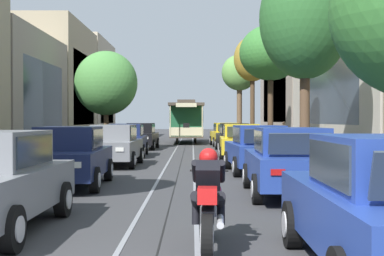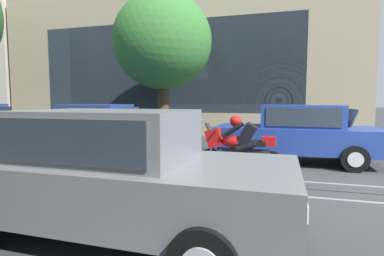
% 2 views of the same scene
% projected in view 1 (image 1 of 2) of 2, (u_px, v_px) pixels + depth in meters
% --- Properties ---
extents(ground_plane, '(160.00, 160.00, 0.00)m').
position_uv_depth(ground_plane, '(184.00, 154.00, 27.60)').
color(ground_plane, '#38383A').
extents(trolley_track_rails, '(1.14, 65.84, 0.01)m').
position_uv_depth(trolley_track_rails, '(185.00, 150.00, 31.38)').
color(trolley_track_rails, gray).
rests_on(trolley_track_rails, ground).
extents(building_facade_left, '(5.71, 57.54, 10.09)m').
position_uv_depth(building_facade_left, '(16.00, 76.00, 33.21)').
color(building_facade_left, gray).
rests_on(building_facade_left, ground).
extents(building_facade_right, '(5.36, 57.54, 10.60)m').
position_uv_depth(building_facade_right, '(359.00, 70.00, 32.14)').
color(building_facade_right, tan).
rests_on(building_facade_right, ground).
extents(parked_car_navy_second_left, '(2.10, 4.40, 1.58)m').
position_uv_depth(parked_car_navy_second_left, '(70.00, 156.00, 14.24)').
color(parked_car_navy_second_left, '#19234C').
rests_on(parked_car_navy_second_left, ground).
extents(parked_car_grey_mid_left, '(2.04, 4.38, 1.58)m').
position_uv_depth(parked_car_grey_mid_left, '(115.00, 145.00, 20.67)').
color(parked_car_grey_mid_left, slate).
rests_on(parked_car_grey_mid_left, ground).
extents(parked_car_navy_fourth_left, '(2.07, 4.39, 1.58)m').
position_uv_depth(parked_car_navy_fourth_left, '(127.00, 140.00, 26.22)').
color(parked_car_navy_fourth_left, '#19234C').
rests_on(parked_car_navy_fourth_left, ground).
extents(parked_car_black_fifth_left, '(2.08, 4.40, 1.58)m').
position_uv_depth(parked_car_black_fifth_left, '(142.00, 136.00, 32.69)').
color(parked_car_black_fifth_left, black).
rests_on(parked_car_black_fifth_left, ground).
extents(parked_car_blue_second_right, '(2.08, 4.40, 1.58)m').
position_uv_depth(parked_car_blue_second_right, '(291.00, 161.00, 12.47)').
color(parked_car_blue_second_right, '#233D93').
rests_on(parked_car_blue_second_right, ground).
extents(parked_car_blue_mid_right, '(2.12, 4.41, 1.58)m').
position_uv_depth(parked_car_blue_mid_right, '(259.00, 149.00, 17.89)').
color(parked_car_blue_mid_right, '#233D93').
rests_on(parked_car_blue_mid_right, ground).
extents(parked_car_yellow_fourth_right, '(2.11, 4.41, 1.58)m').
position_uv_depth(parked_car_yellow_fourth_right, '(242.00, 142.00, 24.12)').
color(parked_car_yellow_fourth_right, gold).
rests_on(parked_car_yellow_fourth_right, ground).
extents(parked_car_black_fifth_right, '(2.06, 4.39, 1.58)m').
position_uv_depth(parked_car_black_fifth_right, '(235.00, 137.00, 30.77)').
color(parked_car_black_fifth_right, black).
rests_on(parked_car_black_fifth_right, ground).
extents(parked_car_yellow_sixth_right, '(2.13, 4.42, 1.58)m').
position_uv_depth(parked_car_yellow_sixth_right, '(227.00, 134.00, 36.59)').
color(parked_car_yellow_sixth_right, gold).
rests_on(parked_car_yellow_sixth_right, ground).
extents(street_tree_kerb_left_second, '(3.83, 3.23, 5.96)m').
position_uv_depth(street_tree_kerb_left_second, '(107.00, 83.00, 32.71)').
color(street_tree_kerb_left_second, brown).
rests_on(street_tree_kerb_left_second, ground).
extents(street_tree_kerb_right_second, '(3.51, 3.46, 8.02)m').
position_uv_depth(street_tree_kerb_right_second, '(306.00, 19.00, 20.74)').
color(street_tree_kerb_right_second, brown).
rests_on(street_tree_kerb_right_second, ground).
extents(street_tree_kerb_right_mid, '(3.53, 3.86, 7.14)m').
position_uv_depth(street_tree_kerb_right_mid, '(272.00, 53.00, 30.40)').
color(street_tree_kerb_right_mid, '#4C3826').
rests_on(street_tree_kerb_right_mid, ground).
extents(street_tree_kerb_right_fourth, '(2.69, 2.28, 7.79)m').
position_uv_depth(street_tree_kerb_right_fourth, '(254.00, 60.00, 38.62)').
color(street_tree_kerb_right_fourth, '#4C3826').
rests_on(street_tree_kerb_right_fourth, ground).
extents(street_tree_kerb_right_far, '(3.20, 2.61, 7.66)m').
position_uv_depth(street_tree_kerb_right_far, '(241.00, 74.00, 48.33)').
color(street_tree_kerb_right_far, brown).
rests_on(street_tree_kerb_right_far, ground).
extents(cable_car_trolley, '(2.67, 9.15, 3.28)m').
position_uv_depth(cable_car_trolley, '(187.00, 121.00, 42.30)').
color(cable_car_trolley, '#1E5B38').
rests_on(cable_car_trolley, ground).
extents(motorcycle_with_rider, '(0.56, 1.99, 1.37)m').
position_uv_depth(motorcycle_with_rider, '(210.00, 202.00, 7.30)').
color(motorcycle_with_rider, black).
rests_on(motorcycle_with_rider, ground).
extents(pedestrian_on_left_pavement, '(0.55, 0.39, 1.66)m').
position_uv_depth(pedestrian_on_left_pavement, '(285.00, 133.00, 35.84)').
color(pedestrian_on_left_pavement, black).
rests_on(pedestrian_on_left_pavement, ground).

